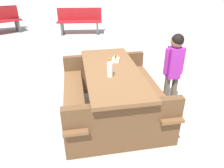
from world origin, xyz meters
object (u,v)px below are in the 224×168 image
hotdog_tray (116,59)px  soda_bottle (110,68)px  picnic_table (112,89)px  child_in_coat (174,63)px  park_bench_near (80,21)px

hotdog_tray → soda_bottle: bearing=178.9°
picnic_table → child_in_coat: (0.29, -0.88, 0.34)m
soda_bottle → hotdog_tray: 0.56m
hotdog_tray → park_bench_near: bearing=22.0°
picnic_table → hotdog_tray: size_ratio=11.77×
child_in_coat → park_bench_near: 5.04m
child_in_coat → picnic_table: bearing=108.2°
picnic_table → park_bench_near: park_bench_near is taller
picnic_table → park_bench_near: (4.60, 1.71, 0.00)m
picnic_table → park_bench_near: size_ratio=1.38×
child_in_coat → park_bench_near: size_ratio=0.79×
hotdog_tray → park_bench_near: (4.25, 1.72, -0.33)m
soda_bottle → child_in_coat: (0.50, -0.88, -0.09)m
child_in_coat → soda_bottle: bearing=119.7°
picnic_table → park_bench_near: 4.90m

